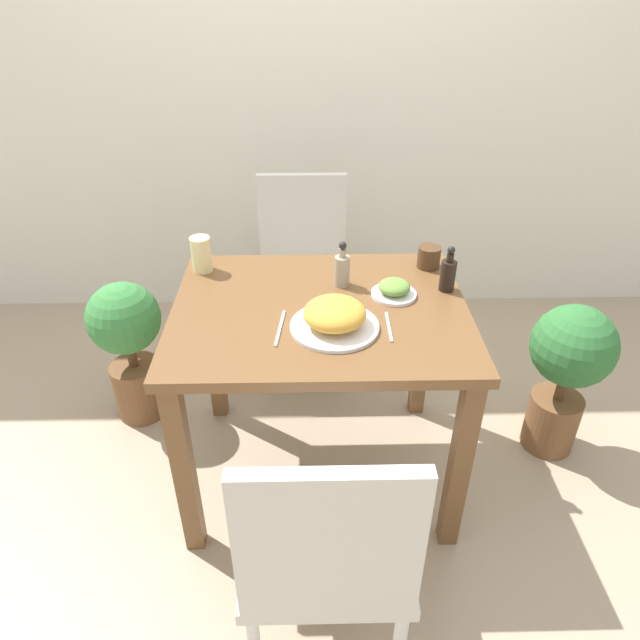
{
  "coord_description": "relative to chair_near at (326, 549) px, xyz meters",
  "views": [
    {
      "loc": [
        -0.03,
        -1.57,
        1.71
      ],
      "look_at": [
        0.0,
        0.0,
        0.69
      ],
      "focal_mm": 32.0,
      "sensor_mm": 36.0,
      "label": 1
    }
  ],
  "objects": [
    {
      "name": "dining_table",
      "position": [
        0.0,
        0.73,
        0.11
      ],
      "size": [
        0.96,
        0.77,
        0.74
      ],
      "color": "brown",
      "rests_on": "ground_plane"
    },
    {
      "name": "potted_plant_left",
      "position": [
        -0.77,
        1.07,
        -0.13
      ],
      "size": [
        0.29,
        0.29,
        0.63
      ],
      "color": "brown",
      "rests_on": "ground_plane"
    },
    {
      "name": "food_plate",
      "position": [
        0.04,
        0.6,
        0.28
      ],
      "size": [
        0.27,
        0.27,
        0.09
      ],
      "color": "white",
      "rests_on": "dining_table"
    },
    {
      "name": "sauce_bottle",
      "position": [
        0.08,
        0.87,
        0.3
      ],
      "size": [
        0.05,
        0.05,
        0.16
      ],
      "color": "gray",
      "rests_on": "dining_table"
    },
    {
      "name": "fork_utensil",
      "position": [
        -0.12,
        0.6,
        0.24
      ],
      "size": [
        0.03,
        0.19,
        0.0
      ],
      "rotation": [
        0.0,
        0.0,
        1.47
      ],
      "color": "silver",
      "rests_on": "dining_table"
    },
    {
      "name": "chair_far",
      "position": [
        -0.06,
        1.47,
        0.0
      ],
      "size": [
        0.42,
        0.42,
        0.89
      ],
      "color": "silver",
      "rests_on": "ground_plane"
    },
    {
      "name": "side_plate",
      "position": [
        0.25,
        0.79,
        0.26
      ],
      "size": [
        0.15,
        0.15,
        0.06
      ],
      "color": "white",
      "rests_on": "dining_table"
    },
    {
      "name": "ground_plane",
      "position": [
        0.0,
        0.73,
        -0.5
      ],
      "size": [
        16.0,
        16.0,
        0.0
      ],
      "primitive_type": "plane",
      "color": "tan"
    },
    {
      "name": "drink_cup",
      "position": [
        0.4,
        1.0,
        0.27
      ],
      "size": [
        0.08,
        0.08,
        0.08
      ],
      "color": "#4C331E",
      "rests_on": "dining_table"
    },
    {
      "name": "condiment_bottle",
      "position": [
        0.43,
        0.83,
        0.3
      ],
      "size": [
        0.05,
        0.05,
        0.16
      ],
      "color": "black",
      "rests_on": "dining_table"
    },
    {
      "name": "potted_plant_right",
      "position": [
        0.93,
        0.84,
        -0.1
      ],
      "size": [
        0.31,
        0.31,
        0.65
      ],
      "color": "brown",
      "rests_on": "ground_plane"
    },
    {
      "name": "spoon_utensil",
      "position": [
        0.21,
        0.6,
        0.24
      ],
      "size": [
        0.01,
        0.16,
        0.0
      ],
      "rotation": [
        0.0,
        0.0,
        1.56
      ],
      "color": "silver",
      "rests_on": "dining_table"
    },
    {
      "name": "wall_back",
      "position": [
        0.0,
        2.03,
        0.8
      ],
      "size": [
        8.0,
        0.05,
        2.6
      ],
      "color": "white",
      "rests_on": "ground_plane"
    },
    {
      "name": "juice_glass",
      "position": [
        -0.42,
        0.99,
        0.3
      ],
      "size": [
        0.07,
        0.07,
        0.13
      ],
      "color": "beige",
      "rests_on": "dining_table"
    },
    {
      "name": "chair_near",
      "position": [
        0.0,
        0.0,
        0.0
      ],
      "size": [
        0.42,
        0.42,
        0.89
      ],
      "rotation": [
        0.0,
        0.0,
        3.14
      ],
      "color": "silver",
      "rests_on": "ground_plane"
    }
  ]
}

